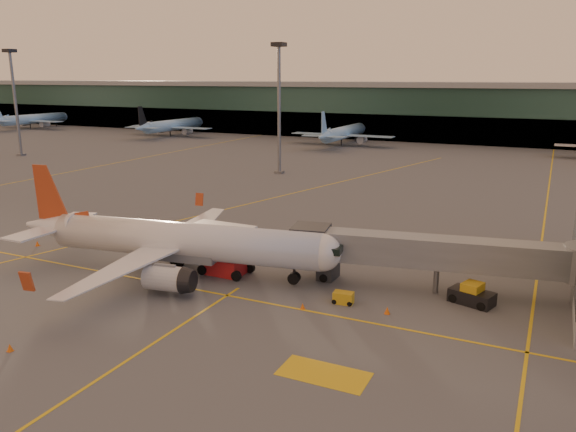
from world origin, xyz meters
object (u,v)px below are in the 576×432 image
at_px(main_airplane, 174,241).
at_px(catering_truck, 223,246).
at_px(pushback_tug, 472,295).
at_px(gpu_cart, 343,298).

height_order(main_airplane, catering_truck, main_airplane).
bearing_deg(main_airplane, pushback_tug, 0.59).
relative_size(main_airplane, gpu_cart, 18.75).
distance_m(catering_truck, gpu_cart, 13.78).
bearing_deg(main_airplane, gpu_cart, -9.10).
bearing_deg(catering_truck, main_airplane, -152.88).
distance_m(main_airplane, gpu_cart, 17.97).
relative_size(catering_truck, gpu_cart, 3.52).
height_order(main_airplane, gpu_cart, main_airplane).
bearing_deg(main_airplane, catering_truck, 17.06).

